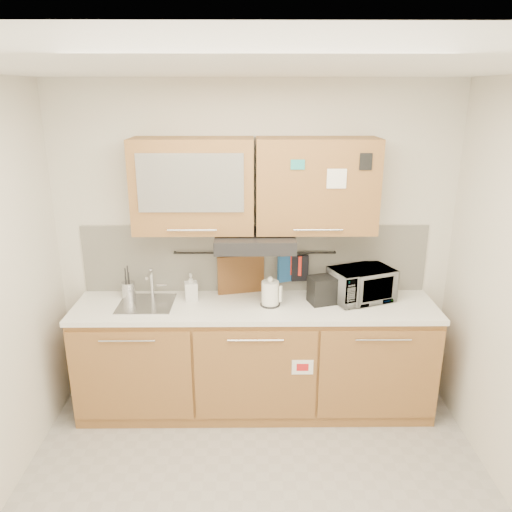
{
  "coord_description": "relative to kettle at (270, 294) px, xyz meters",
  "views": [
    {
      "loc": [
        -0.03,
        -2.39,
        2.49
      ],
      "look_at": [
        0.01,
        1.05,
        1.36
      ],
      "focal_mm": 35.0,
      "sensor_mm": 36.0,
      "label": 1
    }
  ],
  "objects": [
    {
      "name": "pot_holder",
      "position": [
        0.2,
        0.26,
        0.14
      ],
      "size": [
        0.13,
        0.06,
        0.16
      ],
      "primitive_type": "cube",
      "rotation": [
        0.0,
        0.0,
        -0.28
      ],
      "color": "red",
      "rests_on": "utensil_rail"
    },
    {
      "name": "toaster",
      "position": [
        0.45,
        0.06,
        0.02
      ],
      "size": [
        0.32,
        0.24,
        0.21
      ],
      "rotation": [
        0.0,
        0.0,
        0.29
      ],
      "color": "black",
      "rests_on": "countertop"
    },
    {
      "name": "backsplash",
      "position": [
        -0.12,
        0.31,
        0.19
      ],
      "size": [
        2.8,
        0.02,
        0.56
      ],
      "primitive_type": "cube",
      "color": "silver",
      "rests_on": "countertop"
    },
    {
      "name": "range_hood",
      "position": [
        -0.12,
        0.07,
        0.41
      ],
      "size": [
        0.6,
        0.46,
        0.1
      ],
      "primitive_type": "cube",
      "color": "black",
      "rests_on": "upper_cabinets"
    },
    {
      "name": "oven_mitt",
      "position": [
        0.13,
        0.26,
        0.12
      ],
      "size": [
        0.14,
        0.08,
        0.22
      ],
      "primitive_type": "cube",
      "rotation": [
        0.0,
        0.0,
        0.37
      ],
      "color": "#1F518F",
      "rests_on": "utensil_rail"
    },
    {
      "name": "kettle",
      "position": [
        0.0,
        0.0,
        0.0
      ],
      "size": [
        0.18,
        0.17,
        0.24
      ],
      "rotation": [
        0.0,
        0.0,
        -0.37
      ],
      "color": "white",
      "rests_on": "countertop"
    },
    {
      "name": "base_cabinet",
      "position": [
        -0.12,
        0.02,
        -0.61
      ],
      "size": [
        2.8,
        0.64,
        0.88
      ],
      "color": "#A27539",
      "rests_on": "floor"
    },
    {
      "name": "soap_bottle",
      "position": [
        -0.62,
        0.11,
        0.02
      ],
      "size": [
        0.12,
        0.12,
        0.22
      ],
      "primitive_type": "imported",
      "rotation": [
        0.0,
        0.0,
        0.2
      ],
      "color": "#999999",
      "rests_on": "countertop"
    },
    {
      "name": "microwave",
      "position": [
        0.72,
        0.11,
        0.04
      ],
      "size": [
        0.55,
        0.47,
        0.26
      ],
      "primitive_type": "imported",
      "rotation": [
        0.0,
        0.0,
        0.38
      ],
      "color": "#999999",
      "rests_on": "countertop"
    },
    {
      "name": "countertop",
      "position": [
        -0.12,
        0.01,
        -0.11
      ],
      "size": [
        2.82,
        0.62,
        0.04
      ],
      "primitive_type": "cube",
      "color": "white",
      "rests_on": "base_cabinet"
    },
    {
      "name": "dark_pouch",
      "position": [
        0.25,
        0.26,
        0.12
      ],
      "size": [
        0.14,
        0.05,
        0.21
      ],
      "primitive_type": "cube",
      "rotation": [
        0.0,
        0.0,
        0.11
      ],
      "color": "black",
      "rests_on": "utensil_rail"
    },
    {
      "name": "upper_cabinets",
      "position": [
        -0.12,
        0.15,
        0.82
      ],
      "size": [
        1.82,
        0.37,
        0.7
      ],
      "color": "#A27539",
      "rests_on": "wall_back"
    },
    {
      "name": "utensil_rail",
      "position": [
        -0.12,
        0.27,
        0.25
      ],
      "size": [
        1.3,
        0.02,
        0.02
      ],
      "primitive_type": "cylinder",
      "rotation": [
        0.0,
        1.57,
        0.0
      ],
      "color": "black",
      "rests_on": "backsplash"
    },
    {
      "name": "cutting_board",
      "position": [
        -0.23,
        0.26,
        -0.01
      ],
      "size": [
        0.38,
        0.11,
        0.47
      ],
      "primitive_type": "cube",
      "rotation": [
        0.0,
        0.0,
        0.22
      ],
      "color": "brown",
      "rests_on": "utensil_rail"
    },
    {
      "name": "wall_back",
      "position": [
        -0.12,
        0.32,
        0.29
      ],
      "size": [
        3.2,
        0.0,
        3.2
      ],
      "primitive_type": "plane",
      "rotation": [
        1.57,
        0.0,
        0.0
      ],
      "color": "silver",
      "rests_on": "ground"
    },
    {
      "name": "sink",
      "position": [
        -0.97,
        0.03,
        -0.09
      ],
      "size": [
        0.42,
        0.4,
        0.26
      ],
      "color": "silver",
      "rests_on": "countertop"
    },
    {
      "name": "utensil_crock",
      "position": [
        -1.13,
        0.15,
        -0.02
      ],
      "size": [
        0.12,
        0.12,
        0.27
      ],
      "rotation": [
        0.0,
        0.0,
        0.08
      ],
      "color": "#B1B1B6",
      "rests_on": "countertop"
    },
    {
      "name": "ceiling",
      "position": [
        -0.12,
        -1.18,
        1.59
      ],
      "size": [
        3.2,
        3.2,
        0.0
      ],
      "primitive_type": "plane",
      "rotation": [
        3.14,
        0.0,
        0.0
      ],
      "color": "white",
      "rests_on": "wall_back"
    }
  ]
}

